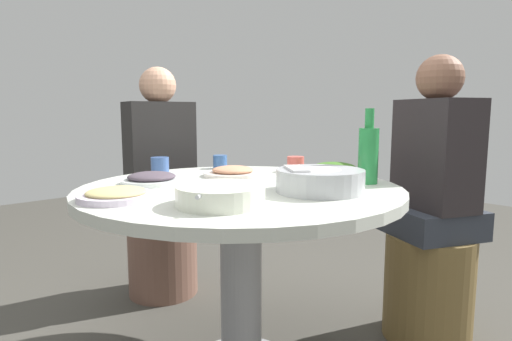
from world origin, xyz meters
TOP-DOWN VIEW (x-y plane):
  - round_dining_table at (0.00, 0.00)m, footprint 1.16×1.16m
  - rice_bowl at (-0.27, -0.12)m, footprint 0.29×0.29m
  - soup_bowl at (-0.21, 0.26)m, footprint 0.26×0.26m
  - dish_shrimp at (0.21, -0.14)m, footprint 0.25×0.25m
  - dish_eggplant at (0.27, 0.21)m, footprint 0.23×0.23m
  - dish_greens at (-0.08, -0.46)m, footprint 0.23×0.23m
  - dish_noodles at (0.07, 0.44)m, footprint 0.23×0.23m
  - green_bottle at (-0.28, -0.39)m, footprint 0.07×0.07m
  - tea_cup_near at (0.44, -0.25)m, footprint 0.07×0.07m
  - tea_cup_far at (0.12, -0.43)m, footprint 0.08×0.08m
  - tea_cup_side at (0.52, 0.03)m, footprint 0.08×0.08m
  - stool_for_diner_left at (0.84, -0.16)m, footprint 0.37×0.37m
  - diner_left at (0.84, -0.16)m, footprint 0.39×0.38m
  - stool_for_diner_right at (-0.36, -0.77)m, footprint 0.38×0.38m
  - diner_right at (-0.36, -0.77)m, footprint 0.43×0.44m

SIDE VIEW (x-z plane):
  - stool_for_diner_left at x=0.84m, z-range 0.00..0.46m
  - stool_for_diner_right at x=-0.36m, z-range 0.00..0.46m
  - round_dining_table at x=0.00m, z-range 0.22..0.94m
  - dish_noodles at x=0.07m, z-range 0.72..0.76m
  - dish_shrimp at x=0.21m, z-range 0.72..0.76m
  - dish_eggplant at x=0.27m, z-range 0.72..0.76m
  - dish_greens at x=-0.08m, z-range 0.72..0.78m
  - soup_bowl at x=-0.21m, z-range 0.72..0.78m
  - tea_cup_near at x=0.44m, z-range 0.72..0.79m
  - tea_cup_side at x=0.52m, z-range 0.72..0.79m
  - tea_cup_far at x=0.12m, z-range 0.72..0.79m
  - rice_bowl at x=-0.27m, z-range 0.72..0.81m
  - diner_left at x=0.84m, z-range 0.40..1.16m
  - diner_right at x=-0.36m, z-range 0.40..1.16m
  - green_bottle at x=-0.28m, z-range 0.70..0.98m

